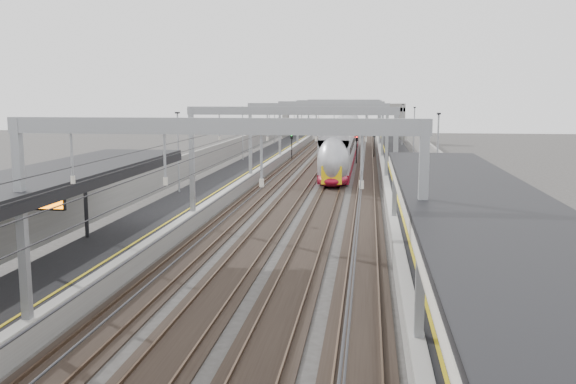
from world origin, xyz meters
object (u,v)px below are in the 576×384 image
(overbridge, at_px, (343,112))
(train, at_px, (343,145))
(bench, at_px, (455,251))
(signal_green, at_px, (292,142))

(overbridge, height_order, train, overbridge)
(bench, distance_m, signal_green, 56.14)
(train, height_order, signal_green, train)
(train, relative_size, bench, 26.69)
(train, distance_m, bench, 52.83)
(train, relative_size, signal_green, 15.11)
(overbridge, bearing_deg, bench, -84.57)
(signal_green, bearing_deg, bench, -75.89)
(train, distance_m, signal_green, 7.02)
(overbridge, distance_m, signal_green, 35.29)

